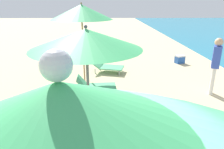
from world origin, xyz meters
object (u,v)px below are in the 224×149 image
lounger_second_shoreside (114,110)px  umbrella_farthest (82,12)px  cooler_box (180,59)px  beach_ball (57,72)px  umbrella_second (86,39)px  lounger_farthest_inland (95,86)px  lounger_farthest_shoreside (108,66)px  person_walking_mid (216,61)px

lounger_second_shoreside → umbrella_farthest: 3.56m
cooler_box → beach_ball: bearing=-164.5°
lounger_second_shoreside → beach_ball: size_ratio=4.93×
umbrella_second → beach_ball: umbrella_second is taller
beach_ball → umbrella_second: bearing=-69.8°
umbrella_second → lounger_farthest_inland: (-0.03, 2.56, -1.87)m
cooler_box → beach_ball: cooler_box is taller
umbrella_second → lounger_farthest_inland: bearing=90.7°
lounger_farthest_shoreside → umbrella_second: bearing=-80.0°
lounger_farthest_shoreside → beach_ball: lounger_farthest_shoreside is taller
lounger_farthest_inland → cooler_box: size_ratio=2.49×
lounger_second_shoreside → umbrella_second: bearing=-116.8°
umbrella_farthest → cooler_box: size_ratio=5.63×
lounger_farthest_inland → lounger_second_shoreside: bearing=-74.3°
umbrella_farthest → person_walking_mid: bearing=-14.6°
umbrella_farthest → beach_ball: size_ratio=11.40×
lounger_farthest_shoreside → lounger_farthest_inland: 2.34m
person_walking_mid → lounger_second_shoreside: bearing=-127.2°
lounger_farthest_shoreside → lounger_farthest_inland: (-0.39, -2.31, 0.07)m
cooler_box → umbrella_second: bearing=-122.0°
umbrella_second → lounger_second_shoreside: bearing=63.9°
lounger_farthest_shoreside → cooler_box: 3.70m
lounger_second_shoreside → lounger_farthest_inland: size_ratio=0.98×
umbrella_farthest → lounger_farthest_inland: size_ratio=2.26×
lounger_farthest_inland → umbrella_second: bearing=-92.4°
lounger_second_shoreside → cooler_box: bearing=56.2°
cooler_box → beach_ball: size_ratio=2.03×
umbrella_farthest → beach_ball: bearing=142.7°
lounger_farthest_inland → beach_ball: bearing=126.2°
lounger_farthest_shoreside → person_walking_mid: bearing=-20.4°
cooler_box → lounger_second_shoreside: bearing=-123.1°
lounger_second_shoreside → beach_ball: bearing=120.8°
beach_ball → person_walking_mid: bearing=-20.5°
umbrella_second → lounger_farthest_shoreside: 5.25m
lounger_second_shoreside → cooler_box: (3.34, 5.11, -0.12)m
umbrella_second → lounger_farthest_inland: 3.17m
lounger_farthest_inland → cooler_box: bearing=39.7°
lounger_second_shoreside → cooler_box: 6.11m
person_walking_mid → beach_ball: 5.79m
umbrella_second → person_walking_mid: bearing=35.4°
lounger_second_shoreside → cooler_box: lounger_second_shoreside is taller
cooler_box → beach_ball: 5.74m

